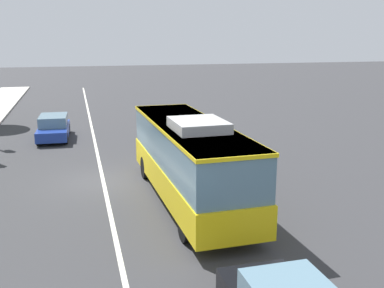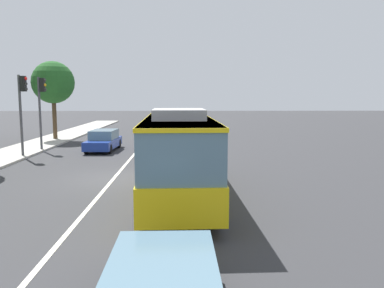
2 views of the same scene
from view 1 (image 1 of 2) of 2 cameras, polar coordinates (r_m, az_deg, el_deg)
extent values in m
plane|color=#333335|center=(20.59, -11.22, -4.63)|extent=(160.00, 160.00, 0.00)
cube|color=silver|center=(20.59, -11.22, -4.62)|extent=(76.00, 0.16, 0.01)
cube|color=yellow|center=(17.54, -0.36, -4.25)|extent=(10.07, 2.82, 1.10)
cube|color=slate|center=(17.18, -0.36, 0.00)|extent=(9.87, 2.74, 1.58)
cube|color=yellow|center=(17.02, -0.37, 2.38)|extent=(9.97, 2.79, 0.12)
cube|color=#B2B2B2|center=(15.85, 0.83, 2.42)|extent=(2.26, 1.87, 0.36)
cylinder|color=black|center=(20.61, -5.93, -2.97)|extent=(1.01, 0.33, 1.00)
cylinder|color=black|center=(21.10, -0.04, -2.50)|extent=(1.01, 0.33, 1.00)
cylinder|color=black|center=(14.37, -0.82, -10.43)|extent=(1.01, 0.33, 1.00)
cylinder|color=black|center=(15.06, 7.38, -9.38)|extent=(1.01, 0.33, 1.00)
cube|color=#1E3899|center=(29.55, -17.16, 1.62)|extent=(4.56, 1.97, 0.60)
cube|color=slate|center=(29.68, -17.21, 2.89)|extent=(2.58, 1.75, 0.64)
cylinder|color=black|center=(28.07, -15.73, 0.68)|extent=(0.65, 0.24, 0.64)
cylinder|color=black|center=(28.22, -18.97, 0.51)|extent=(0.65, 0.24, 0.64)
cylinder|color=black|center=(31.00, -15.46, 1.89)|extent=(0.65, 0.24, 0.64)
cylinder|color=black|center=(31.13, -18.39, 1.73)|extent=(0.65, 0.24, 0.64)
camera|label=2|loc=(5.15, 53.04, -20.14)|focal=36.23mm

